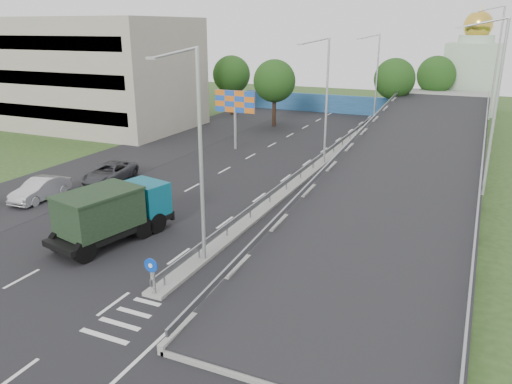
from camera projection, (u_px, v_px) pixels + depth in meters
The scene contains 21 objects.
ground at pixel (121, 323), 19.55m from camera, with size 160.00×160.00×0.00m, color #2D4C1E.
road_surface at pixel (259, 179), 38.01m from camera, with size 26.00×90.00×0.04m, color black.
parking_strip at pixel (122, 161), 43.09m from camera, with size 8.00×90.00×0.05m, color black.
median at pixel (313, 169), 40.26m from camera, with size 1.00×44.00×0.20m, color gray.
overpass_ramp at pixel (411, 159), 36.81m from camera, with size 10.00×50.00×3.50m.
median_guardrail at pixel (313, 161), 40.06m from camera, with size 0.09×44.00×0.71m.
sign_bollard at pixel (152, 276), 21.10m from camera, with size 0.64×0.23×1.67m.
lamp_post_near at pixel (197, 147), 22.86m from camera, with size 2.74×0.18×10.08m.
lamp_post_mid at pixel (325, 95), 40.15m from camera, with size 2.74×0.18×10.08m.
lamp_post_far at pixel (375, 74), 57.44m from camera, with size 2.74×0.18×10.08m.
beige_building at pixel (86, 73), 57.05m from camera, with size 24.00×14.00×12.00m, color #A49C8A.
blue_wall at pixel (351, 105), 65.69m from camera, with size 30.00×0.50×2.40m, color navy.
church at pixel (472, 72), 65.83m from camera, with size 7.00×7.00×13.80m.
billboard at pixel (235, 105), 45.95m from camera, with size 4.00×0.24×5.50m.
tree_left_mid at pixel (274, 81), 56.40m from camera, with size 4.80×4.80×7.60m.
tree_median_far at pixel (395, 79), 58.62m from camera, with size 4.80×4.80×7.60m.
tree_left_far at pixel (232, 75), 63.85m from camera, with size 4.80×4.80×7.60m.
tree_ramp_far at pixel (436, 75), 63.11m from camera, with size 4.80×4.80×7.60m.
dump_truck at pixel (113, 211), 26.66m from camera, with size 3.86×7.17×3.00m.
parked_car_b at pixel (40, 189), 33.30m from camera, with size 1.54×4.42×1.46m, color #B0AFB5.
parked_car_c at pixel (110, 173), 37.18m from camera, with size 2.30×4.98×1.38m, color #36373C.
Camera 1 is at (11.79, -13.23, 11.07)m, focal length 35.00 mm.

